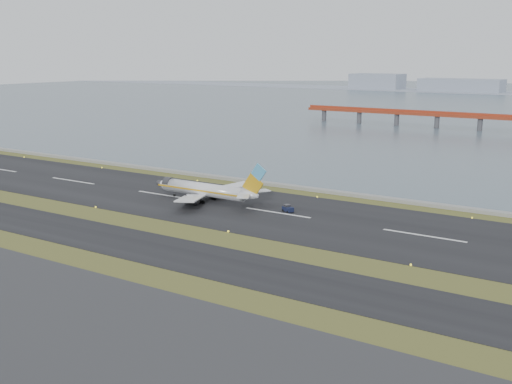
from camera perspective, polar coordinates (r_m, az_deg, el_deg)
ground at (r=147.08m, az=-4.19°, el=-4.26°), size 1000.00×1000.00×0.00m
taxiway_strip at (r=138.18m, az=-7.23°, el=-5.40°), size 1000.00×18.00×0.10m
runway_strip at (r=170.97m, az=1.93°, el=-1.87°), size 1000.00×45.00×0.10m
seawall at (r=196.46m, az=6.49°, el=0.05°), size 1000.00×2.50×1.00m
airliner at (r=183.37m, az=-4.32°, el=0.16°), size 38.52×32.89×12.80m
pushback_tug at (r=171.78m, az=2.84°, el=-1.49°), size 3.65×2.97×2.05m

